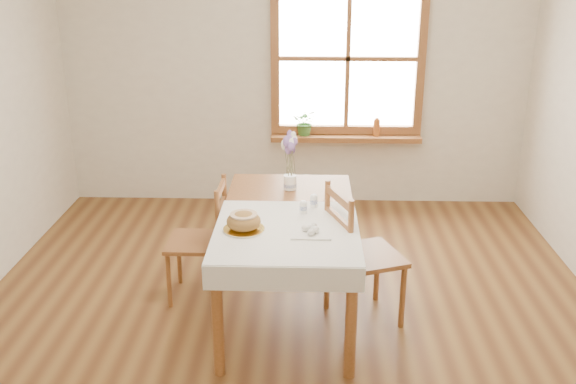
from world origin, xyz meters
The scene contains 18 objects.
ground centered at (0.00, 0.00, 0.00)m, with size 5.00×5.00×0.00m, color brown.
room_walls centered at (0.00, 0.00, 1.71)m, with size 4.60×5.10×2.65m.
window centered at (0.50, 2.47, 1.45)m, with size 1.46×0.08×1.46m.
window_sill centered at (0.50, 2.40, 0.69)m, with size 1.46×0.20×0.05m.
dining_table centered at (0.00, 0.30, 0.66)m, with size 0.90×1.60×0.75m.
table_linen centered at (0.00, 0.00, 0.76)m, with size 0.91×0.99×0.01m, color white.
chair_left centered at (-0.67, 0.51, 0.44)m, with size 0.42×0.44×0.89m, color #93562D, non-canonical shape.
chair_right centered at (0.52, 0.23, 0.49)m, with size 0.45×0.47×0.97m, color #93562D, non-canonical shape.
bread_plate centered at (-0.27, -0.02, 0.77)m, with size 0.25×0.25×0.01m, color white.
bread_loaf centered at (-0.27, -0.02, 0.83)m, with size 0.22×0.22×0.12m, color olive.
egg_napkin centered at (0.15, -0.06, 0.77)m, with size 0.25×0.21×0.01m, color white.
eggs centered at (0.15, -0.06, 0.79)m, with size 0.19×0.17×0.04m, color silver, non-canonical shape.
salt_shaker centered at (0.10, 0.27, 0.81)m, with size 0.05×0.05×0.09m, color white.
pepper_shaker centered at (0.17, 0.39, 0.81)m, with size 0.05×0.05×0.10m, color white.
flower_vase centered at (0.00, 0.75, 0.80)m, with size 0.10×0.10×0.11m, color white.
lavender_bouquet centered at (0.00, 0.75, 1.01)m, with size 0.17×0.17×0.32m, color #7C5AA0, non-canonical shape.
potted_plant centered at (0.10, 2.40, 0.82)m, with size 0.23×0.26×0.20m, color #366729.
amber_bottle centered at (0.80, 2.40, 0.81)m, with size 0.06×0.06×0.18m, color #A6551E.
Camera 1 is at (0.12, -3.68, 2.38)m, focal length 40.00 mm.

